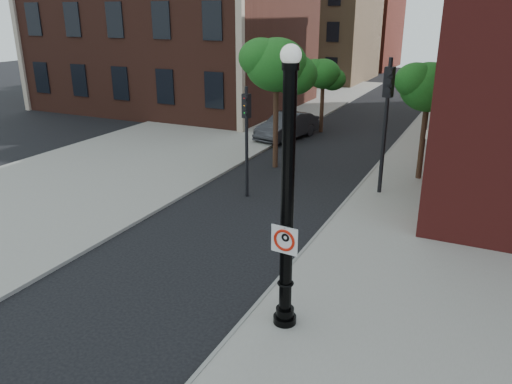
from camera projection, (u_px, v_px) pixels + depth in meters
The scene contains 15 objects.
ground at pixel (184, 293), 13.16m from camera, with size 120.00×120.00×0.00m, color black.
sidewalk_right at pixel (459, 203), 19.19m from camera, with size 8.00×60.00×0.12m, color gray.
sidewalk_left at pixel (221, 126), 32.05m from camera, with size 10.00×50.00×0.12m, color gray.
curb_edge at pixel (358, 188), 20.79m from camera, with size 0.10×60.00×0.14m, color gray.
bg_building_tan_a at pixel (314, 22), 53.30m from camera, with size 12.00×12.00×12.00m, color olive.
bg_building_red at pixel (349, 28), 65.52m from camera, with size 12.00×12.00×10.00m, color maroon.
lamppost at pixel (287, 210), 10.77m from camera, with size 0.54×0.54×6.42m.
no_parking_sign at pixel (284, 240), 10.84m from camera, with size 0.64×0.11×0.64m.
parked_car at pixel (287, 126), 28.92m from camera, with size 1.60×4.58×1.51m, color #2C2C31.
traffic_signal_left at pixel (246, 124), 19.07m from camera, with size 0.33×0.38×4.37m.
traffic_signal_right at pixel (387, 105), 18.99m from camera, with size 0.38×0.46×5.41m.
utility_pole at pixel (432, 136), 18.22m from camera, with size 0.11×0.11×5.46m, color #999999.
street_tree_a at pixel (278, 66), 22.30m from camera, with size 3.30×2.98×5.95m.
street_tree_b at pixel (324, 75), 29.68m from camera, with size 2.44×2.20×4.39m.
street_tree_c at pixel (430, 89), 20.62m from camera, with size 2.82×2.55×5.08m.
Camera 1 is at (6.67, -9.51, 7.00)m, focal length 35.00 mm.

